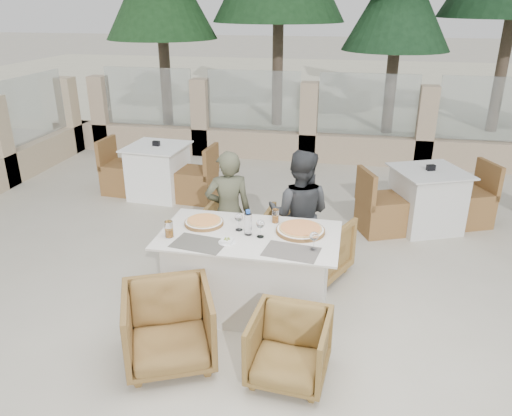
% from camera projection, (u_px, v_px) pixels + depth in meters
% --- Properties ---
extents(ground, '(80.00, 80.00, 0.00)m').
position_uv_depth(ground, '(255.00, 304.00, 4.79)').
color(ground, '#BDB5A1').
rests_on(ground, ground).
extents(sand_patch, '(30.00, 16.00, 0.01)m').
position_uv_depth(sand_patch, '(334.00, 84.00, 17.47)').
color(sand_patch, beige).
rests_on(sand_patch, ground).
extents(perimeter_wall_far, '(10.00, 0.34, 1.60)m').
position_uv_depth(perimeter_wall_far, '(309.00, 117.00, 8.83)').
color(perimeter_wall_far, tan).
rests_on(perimeter_wall_far, ground).
extents(pine_centre, '(2.20, 2.20, 5.00)m').
position_uv_depth(pine_centre, '(398.00, 11.00, 10.08)').
color(pine_centre, '#1B3F20').
rests_on(pine_centre, ground).
extents(dining_table, '(1.60, 0.90, 0.77)m').
position_uv_depth(dining_table, '(250.00, 272.00, 4.59)').
color(dining_table, silver).
rests_on(dining_table, ground).
extents(placemat_near_left, '(0.49, 0.37, 0.00)m').
position_uv_depth(placemat_near_left, '(199.00, 243.00, 4.27)').
color(placemat_near_left, '#545148').
rests_on(placemat_near_left, dining_table).
extents(placemat_near_right, '(0.49, 0.36, 0.00)m').
position_uv_depth(placemat_near_right, '(291.00, 252.00, 4.13)').
color(placemat_near_right, '#615A53').
rests_on(placemat_near_right, dining_table).
extents(pizza_left, '(0.46, 0.46, 0.05)m').
position_uv_depth(pizza_left, '(204.00, 222.00, 4.63)').
color(pizza_left, orange).
rests_on(pizza_left, dining_table).
extents(pizza_right, '(0.51, 0.51, 0.06)m').
position_uv_depth(pizza_right, '(300.00, 229.00, 4.47)').
color(pizza_right, '#D3481C').
rests_on(pizza_right, dining_table).
extents(water_bottle, '(0.07, 0.07, 0.24)m').
position_uv_depth(water_bottle, '(248.00, 222.00, 4.39)').
color(water_bottle, '#A6C8DA').
rests_on(water_bottle, dining_table).
extents(wine_glass_centre, '(0.09, 0.09, 0.18)m').
position_uv_depth(wine_glass_centre, '(239.00, 221.00, 4.49)').
color(wine_glass_centre, white).
rests_on(wine_glass_centre, dining_table).
extents(wine_glass_near, '(0.09, 0.09, 0.18)m').
position_uv_depth(wine_glass_near, '(260.00, 227.00, 4.35)').
color(wine_glass_near, white).
rests_on(wine_glass_near, dining_table).
extents(wine_glass_corner, '(0.10, 0.10, 0.18)m').
position_uv_depth(wine_glass_corner, '(314.00, 240.00, 4.13)').
color(wine_glass_corner, silver).
rests_on(wine_glass_corner, dining_table).
extents(beer_glass_left, '(0.08, 0.08, 0.15)m').
position_uv_depth(beer_glass_left, '(169.00, 229.00, 4.37)').
color(beer_glass_left, '#C3751B').
rests_on(beer_glass_left, dining_table).
extents(beer_glass_right, '(0.08, 0.08, 0.13)m').
position_uv_depth(beer_glass_right, '(275.00, 216.00, 4.66)').
color(beer_glass_right, '#C76F1C').
rests_on(beer_glass_right, dining_table).
extents(olive_dish, '(0.13, 0.13, 0.04)m').
position_uv_depth(olive_dish, '(227.00, 240.00, 4.28)').
color(olive_dish, white).
rests_on(olive_dish, dining_table).
extents(armchair_far_left, '(0.76, 0.78, 0.66)m').
position_uv_depth(armchair_far_left, '(237.00, 236.00, 5.42)').
color(armchair_far_left, olive).
rests_on(armchair_far_left, ground).
extents(armchair_far_right, '(0.92, 0.93, 0.65)m').
position_uv_depth(armchair_far_right, '(311.00, 247.00, 5.20)').
color(armchair_far_right, olive).
rests_on(armchair_far_right, ground).
extents(armchair_near_left, '(0.90, 0.91, 0.64)m').
position_uv_depth(armchair_near_left, '(169.00, 327.00, 3.93)').
color(armchair_near_left, brown).
rests_on(armchair_near_left, ground).
extents(armchair_near_right, '(0.62, 0.64, 0.54)m').
position_uv_depth(armchair_near_right, '(289.00, 348.00, 3.76)').
color(armchair_near_right, olive).
rests_on(armchair_near_right, ground).
extents(diner_left, '(0.56, 0.47, 1.32)m').
position_uv_depth(diner_left, '(229.00, 212.00, 5.19)').
color(diner_left, '#4C4E38').
rests_on(diner_left, ground).
extents(diner_right, '(0.68, 0.55, 1.36)m').
position_uv_depth(diner_right, '(299.00, 214.00, 5.09)').
color(diner_right, '#333638').
rests_on(diner_right, ground).
extents(bg_table_a, '(1.70, 0.94, 0.77)m').
position_uv_depth(bg_table_a, '(158.00, 171.00, 7.31)').
color(bg_table_a, white).
rests_on(bg_table_a, ground).
extents(bg_table_b, '(1.83, 1.40, 0.77)m').
position_uv_depth(bg_table_b, '(426.00, 199.00, 6.27)').
color(bg_table_b, silver).
rests_on(bg_table_b, ground).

